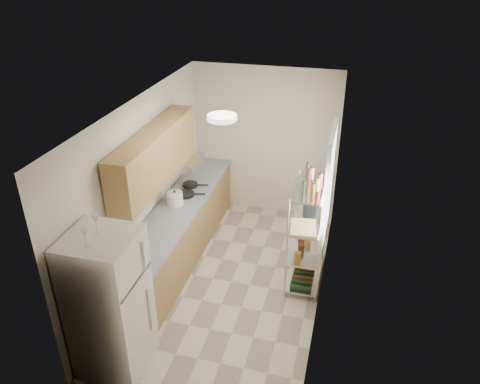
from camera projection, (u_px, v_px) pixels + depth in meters
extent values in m
cube|color=beige|center=(231.00, 282.00, 6.73)|extent=(2.50, 4.40, 0.01)
cube|color=white|center=(229.00, 106.00, 5.51)|extent=(2.50, 4.40, 0.01)
cube|color=beige|center=(265.00, 142.00, 8.01)|extent=(2.50, 0.01, 2.60)
cube|color=beige|center=(165.00, 318.00, 4.24)|extent=(2.50, 0.01, 2.60)
cube|color=beige|center=(142.00, 192.00, 6.40)|extent=(0.01, 4.40, 2.60)
cube|color=beige|center=(327.00, 215.00, 5.84)|extent=(0.01, 4.40, 2.60)
cube|color=#A07944|center=(180.00, 232.00, 7.11)|extent=(0.60, 3.48, 0.86)
cube|color=gray|center=(180.00, 206.00, 6.89)|extent=(0.63, 3.51, 0.04)
cube|color=#B7BABC|center=(145.00, 249.00, 5.93)|extent=(0.52, 0.44, 0.04)
cube|color=#B7BABC|center=(223.00, 192.00, 8.20)|extent=(0.01, 0.55, 0.72)
cube|color=#A07944|center=(155.00, 156.00, 6.20)|extent=(0.33, 2.20, 0.72)
cube|color=#B7BABC|center=(183.00, 161.00, 7.07)|extent=(0.50, 0.60, 0.12)
cube|color=white|center=(329.00, 185.00, 6.03)|extent=(0.06, 1.00, 1.46)
cube|color=silver|center=(304.00, 274.00, 6.72)|extent=(0.45, 0.90, 0.02)
cube|color=silver|center=(306.00, 249.00, 6.51)|extent=(0.45, 0.90, 0.02)
cube|color=silver|center=(308.00, 221.00, 6.29)|extent=(0.45, 0.90, 0.02)
cube|color=silver|center=(311.00, 188.00, 6.06)|extent=(0.45, 0.90, 0.02)
cylinder|color=silver|center=(286.00, 251.00, 6.07)|extent=(0.02, 0.02, 1.55)
cylinder|color=silver|center=(296.00, 217.00, 6.82)|extent=(0.02, 0.02, 1.55)
cylinder|color=silver|center=(319.00, 255.00, 5.98)|extent=(0.02, 0.02, 1.55)
cylinder|color=silver|center=(326.00, 221.00, 6.73)|extent=(0.02, 0.02, 1.55)
cylinder|color=white|center=(222.00, 117.00, 5.27)|extent=(0.34, 0.34, 0.05)
cube|color=white|center=(110.00, 304.00, 5.03)|extent=(0.71, 0.71, 1.73)
cylinder|color=white|center=(175.00, 198.00, 6.86)|extent=(0.24, 0.24, 0.19)
cylinder|color=black|center=(186.00, 194.00, 7.13)|extent=(0.33, 0.33, 0.05)
cylinder|color=black|center=(190.00, 185.00, 7.41)|extent=(0.28, 0.28, 0.05)
cube|color=tan|center=(303.00, 228.00, 6.10)|extent=(0.39, 0.47, 0.03)
cube|color=black|center=(310.00, 199.00, 6.50)|extent=(0.21, 0.28, 0.31)
cube|color=#963212|center=(302.00, 230.00, 6.77)|extent=(0.10, 0.13, 0.15)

